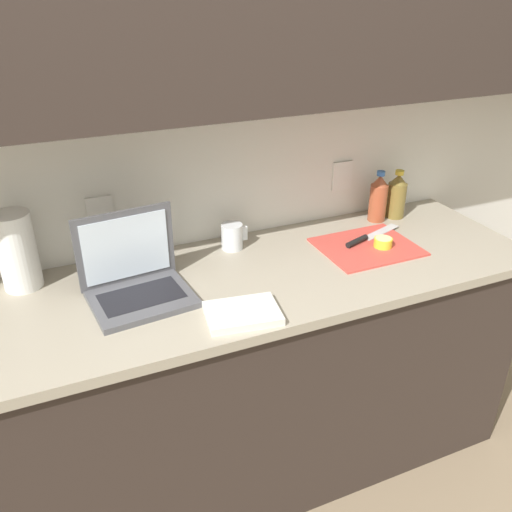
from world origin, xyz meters
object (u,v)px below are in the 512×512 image
object	(u,v)px
measuring_cup	(232,236)
bottle_oil_tall	(397,196)
lemon_half_cut	(383,242)
cutting_board	(367,247)
laptop	(135,278)
bottle_green_soda	(378,198)
knife	(364,238)
paper_towel_roll	(17,251)

from	to	relation	value
measuring_cup	bottle_oil_tall	bearing A→B (deg)	0.36
lemon_half_cut	bottle_oil_tall	bearing A→B (deg)	46.14
cutting_board	measuring_cup	size ratio (longest dim) A/B	3.54
laptop	cutting_board	distance (m)	0.87
cutting_board	bottle_green_soda	distance (m)	0.29
knife	measuring_cup	world-z (taller)	measuring_cup
cutting_board	bottle_green_soda	bearing A→B (deg)	48.56
cutting_board	knife	bearing A→B (deg)	72.63
laptop	bottle_oil_tall	bearing A→B (deg)	3.87
bottle_green_soda	bottle_oil_tall	xyz separation A→B (m)	(0.09, 0.00, -0.00)
laptop	lemon_half_cut	xyz separation A→B (m)	(0.92, -0.04, -0.04)
knife	lemon_half_cut	world-z (taller)	lemon_half_cut
lemon_half_cut	paper_towel_roll	xyz separation A→B (m)	(-1.25, 0.24, 0.10)
bottle_green_soda	lemon_half_cut	bearing A→B (deg)	-119.42
lemon_half_cut	measuring_cup	size ratio (longest dim) A/B	0.68
lemon_half_cut	knife	bearing A→B (deg)	115.91
lemon_half_cut	measuring_cup	xyz separation A→B (m)	(-0.52, 0.23, 0.02)
cutting_board	bottle_oil_tall	distance (m)	0.35
knife	measuring_cup	bearing A→B (deg)	143.09
bottle_oil_tall	paper_towel_roll	bearing A→B (deg)	179.62
laptop	knife	bearing A→B (deg)	-3.58
cutting_board	lemon_half_cut	distance (m)	0.06
laptop	knife	size ratio (longest dim) A/B	1.13
measuring_cup	paper_towel_roll	size ratio (longest dim) A/B	0.39
lemon_half_cut	paper_towel_roll	world-z (taller)	paper_towel_roll
bottle_oil_tall	paper_towel_roll	world-z (taller)	paper_towel_roll
laptop	measuring_cup	bearing A→B (deg)	19.29
knife	bottle_green_soda	bearing A→B (deg)	24.79
bottle_green_soda	bottle_oil_tall	distance (m)	0.09
laptop	measuring_cup	xyz separation A→B (m)	(0.40, 0.19, -0.01)
cutting_board	paper_towel_roll	bearing A→B (deg)	169.87
knife	bottle_oil_tall	xyz separation A→B (m)	(0.26, 0.16, 0.08)
paper_towel_roll	knife	bearing A→B (deg)	-7.96
bottle_oil_tall	measuring_cup	world-z (taller)	bottle_oil_tall
bottle_green_soda	paper_towel_roll	world-z (taller)	paper_towel_roll
knife	laptop	bearing A→B (deg)	163.09
bottle_oil_tall	paper_towel_roll	size ratio (longest dim) A/B	0.79
cutting_board	lemon_half_cut	size ratio (longest dim) A/B	5.20
cutting_board	laptop	bearing A→B (deg)	179.20
bottle_green_soda	measuring_cup	xyz separation A→B (m)	(-0.65, -0.00, -0.05)
lemon_half_cut	paper_towel_roll	bearing A→B (deg)	169.01
knife	cutting_board	bearing A→B (deg)	-126.39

